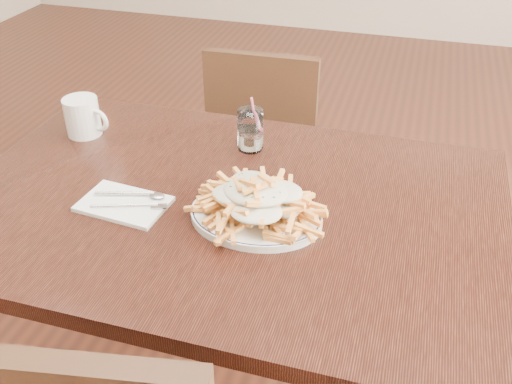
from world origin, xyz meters
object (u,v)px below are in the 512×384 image
(chair_far, at_px, (266,140))
(fries_plate, at_px, (256,216))
(loaded_fries, at_px, (256,196))
(table, at_px, (228,228))
(water_glass, at_px, (250,132))
(coffee_mug, at_px, (83,117))

(chair_far, distance_m, fries_plate, 0.91)
(loaded_fries, bearing_deg, table, 148.01)
(table, relative_size, fries_plate, 3.57)
(chair_far, bearing_deg, table, -80.89)
(loaded_fries, height_order, water_glass, water_glass)
(fries_plate, bearing_deg, table, 148.01)
(chair_far, bearing_deg, coffee_mug, -118.72)
(fries_plate, xyz_separation_m, coffee_mug, (-0.54, 0.24, 0.04))
(table, bearing_deg, chair_far, 99.11)
(loaded_fries, bearing_deg, chair_far, 103.93)
(fries_plate, bearing_deg, chair_far, 103.93)
(table, relative_size, chair_far, 1.46)
(chair_far, bearing_deg, loaded_fries, -76.07)
(fries_plate, relative_size, coffee_mug, 2.65)
(table, distance_m, fries_plate, 0.13)
(chair_far, height_order, fries_plate, chair_far)
(chair_far, bearing_deg, fries_plate, -76.07)
(chair_far, relative_size, loaded_fries, 3.21)
(fries_plate, bearing_deg, loaded_fries, 0.00)
(coffee_mug, bearing_deg, loaded_fries, -23.81)
(chair_far, relative_size, fries_plate, 2.45)
(water_glass, height_order, coffee_mug, water_glass)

